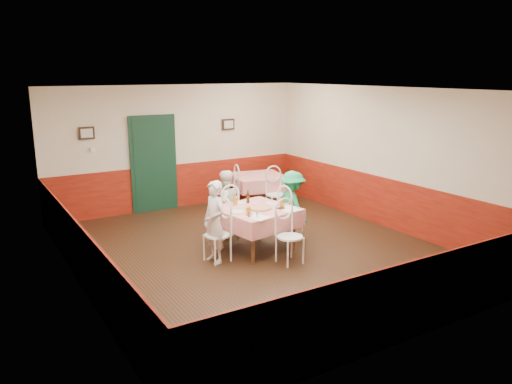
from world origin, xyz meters
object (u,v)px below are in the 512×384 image
chair_near (290,237)px  beer_bottle (248,197)px  pizza (260,208)px  glass_c (235,201)px  diner_right (292,205)px  main_table (256,229)px  wallet (281,208)px  chair_second_a (230,192)px  chair_second_b (276,195)px  diner_far (225,204)px  glass_b (282,203)px  chair_right (290,216)px  chair_far (227,215)px  chair_left (217,235)px  glass_a (248,211)px  second_table (258,191)px  diner_left (214,222)px

chair_near → beer_bottle: size_ratio=4.32×
pizza → beer_bottle: 0.46m
glass_c → diner_right: size_ratio=0.12×
main_table → glass_c: 0.63m
diner_right → main_table: bearing=102.2°
diner_right → pizza: bearing=107.1°
glass_c → wallet: size_ratio=1.41×
chair_second_a → chair_second_b: bearing=56.4°
pizza → diner_far: diner_far is taller
beer_bottle → glass_b: bearing=-56.7°
chair_right → diner_right: bearing=-93.5°
main_table → chair_far: bearing=99.5°
chair_left → wallet: size_ratio=8.18×
chair_second_a → chair_second_b: same height
main_table → diner_far: diner_far is taller
beer_bottle → diner_far: bearing=112.8°
glass_a → chair_second_a: bearing=67.8°
chair_left → chair_right: 1.70m
second_table → chair_right: (-0.68, -2.27, 0.08)m
chair_near → glass_b: bearing=64.3°
wallet → diner_right: 0.69m
chair_near → glass_c: size_ratio=5.79×
chair_left → chair_right: (1.68, 0.28, 0.00)m
chair_second_a → diner_far: size_ratio=0.70×
chair_far → pizza: 0.98m
chair_right → chair_left: bearing=86.5°
chair_far → glass_c: size_ratio=5.79×
chair_second_a → diner_left: 3.05m
chair_left → beer_bottle: (0.90, 0.53, 0.41)m
chair_far → main_table: bearing=102.8°
wallet → chair_right: bearing=30.0°
second_table → wallet: bearing=-113.6°
main_table → chair_near: bearing=-80.5°
chair_second_a → pizza: size_ratio=2.26×
chair_left → chair_second_b: bearing=119.2°
chair_left → second_table: bearing=129.1°
glass_c → wallet: glass_c is taller
chair_right → diner_far: (-0.99, 0.75, 0.20)m
glass_a → wallet: (0.70, 0.07, -0.06)m
chair_left → chair_near: 1.20m
chair_far → second_table: bearing=-133.4°
glass_a → wallet: size_ratio=1.34×
chair_second_a → wallet: 2.72m
diner_left → wallet: bearing=79.5°
chair_far → diner_far: diner_far is taller
chair_second_a → diner_left: size_ratio=0.66×
chair_far → pizza: (0.18, -0.91, 0.32)m
main_table → glass_c: glass_c is taller
diner_far → beer_bottle: bearing=108.0°
glass_a → beer_bottle: 0.83m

